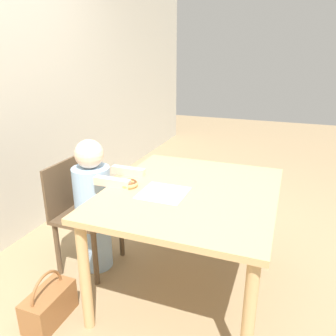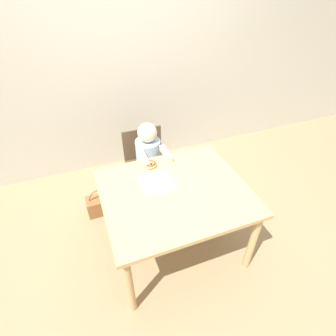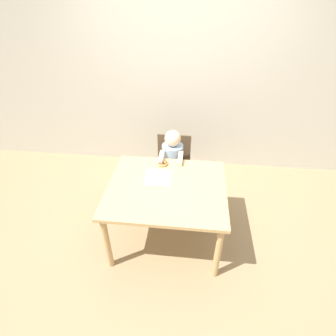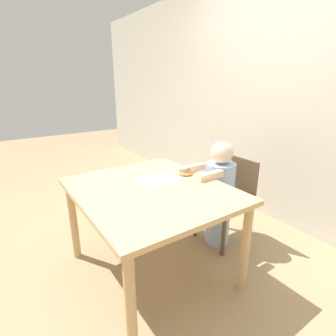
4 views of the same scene
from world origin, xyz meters
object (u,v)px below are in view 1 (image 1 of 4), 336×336
object	(u,v)px
donut	(129,184)
handbag	(49,305)
chair	(82,212)
child_figure	(94,206)

from	to	relation	value
donut	handbag	size ratio (longest dim) A/B	0.36
chair	child_figure	bearing A→B (deg)	-90.00
child_figure	handbag	size ratio (longest dim) A/B	2.98
child_figure	handbag	distance (m)	0.66
chair	donut	bearing A→B (deg)	-100.44
child_figure	donut	size ratio (longest dim) A/B	8.33
child_figure	donut	world-z (taller)	child_figure
child_figure	chair	bearing A→B (deg)	90.00
chair	handbag	size ratio (longest dim) A/B	2.44
chair	handbag	bearing A→B (deg)	-167.20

